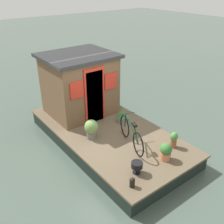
% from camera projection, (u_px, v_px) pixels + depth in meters
% --- Properties ---
extents(ground_plane, '(60.00, 60.00, 0.00)m').
position_uv_depth(ground_plane, '(108.00, 143.00, 8.18)').
color(ground_plane, '#47564C').
extents(houseboat_deck, '(5.38, 2.76, 0.47)m').
position_uv_depth(houseboat_deck, '(108.00, 136.00, 8.07)').
color(houseboat_deck, brown).
rests_on(houseboat_deck, ground_plane).
extents(houseboat_cabin, '(1.97, 2.26, 2.03)m').
position_uv_depth(houseboat_cabin, '(80.00, 84.00, 8.61)').
color(houseboat_cabin, brown).
rests_on(houseboat_cabin, houseboat_deck).
extents(bicycle, '(1.56, 0.65, 0.79)m').
position_uv_depth(bicycle, '(131.00, 134.00, 7.08)').
color(bicycle, black).
rests_on(bicycle, houseboat_deck).
extents(potted_plant_ivy, '(0.21, 0.21, 0.46)m').
position_uv_depth(potted_plant_ivy, '(174.00, 139.00, 7.05)').
color(potted_plant_ivy, '#935138').
rests_on(potted_plant_ivy, houseboat_deck).
extents(potted_plant_sage, '(0.31, 0.31, 0.47)m').
position_uv_depth(potted_plant_sage, '(166.00, 151.00, 6.57)').
color(potted_plant_sage, '#C6754C').
rests_on(potted_plant_sage, houseboat_deck).
extents(potted_plant_geranium, '(0.27, 0.27, 0.51)m').
position_uv_depth(potted_plant_geranium, '(121.00, 115.00, 8.30)').
color(potted_plant_geranium, slate).
rests_on(potted_plant_geranium, houseboat_deck).
extents(potted_plant_lavender, '(0.39, 0.39, 0.58)m').
position_uv_depth(potted_plant_lavender, '(91.00, 129.00, 7.43)').
color(potted_plant_lavender, slate).
rests_on(potted_plant_lavender, houseboat_deck).
extents(charcoal_grill, '(0.28, 0.28, 0.31)m').
position_uv_depth(charcoal_grill, '(137.00, 165.00, 6.11)').
color(charcoal_grill, black).
rests_on(charcoal_grill, houseboat_deck).
extents(mooring_bollard, '(0.13, 0.13, 0.25)m').
position_uv_depth(mooring_bollard, '(132.00, 182.00, 5.74)').
color(mooring_bollard, black).
rests_on(mooring_bollard, houseboat_deck).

